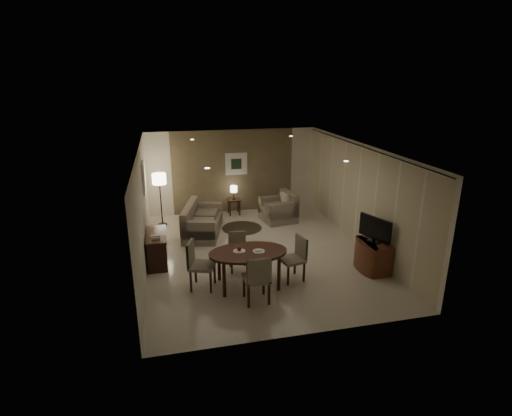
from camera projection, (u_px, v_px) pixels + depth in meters
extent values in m
cube|color=beige|center=(258.00, 253.00, 10.24)|extent=(5.50, 7.00, 0.00)
cube|color=white|center=(258.00, 148.00, 9.39)|extent=(5.50, 7.00, 0.00)
cube|color=#77684A|center=(233.00, 171.00, 13.05)|extent=(5.50, 0.00, 2.70)
cube|color=white|center=(142.00, 211.00, 9.22)|extent=(0.00, 7.00, 2.70)
cube|color=white|center=(360.00, 196.00, 10.41)|extent=(0.00, 7.00, 2.70)
cube|color=#77684A|center=(233.00, 171.00, 13.04)|extent=(3.96, 0.03, 2.70)
cylinder|color=black|center=(362.00, 146.00, 9.99)|extent=(0.03, 6.80, 0.03)
cube|color=silver|center=(236.00, 164.00, 12.96)|extent=(0.72, 0.03, 0.72)
cube|color=black|center=(236.00, 164.00, 12.94)|extent=(0.34, 0.01, 0.34)
cube|color=silver|center=(144.00, 178.00, 10.18)|extent=(0.03, 0.60, 0.80)
cube|color=gray|center=(144.00, 178.00, 10.18)|extent=(0.01, 0.46, 0.64)
cylinder|color=white|center=(207.00, 168.00, 7.43)|extent=(0.10, 0.10, 0.01)
cylinder|color=white|center=(346.00, 161.00, 8.03)|extent=(0.10, 0.10, 0.01)
cylinder|color=white|center=(192.00, 140.00, 10.76)|extent=(0.10, 0.10, 0.01)
cylinder|color=white|center=(291.00, 136.00, 11.36)|extent=(0.10, 0.10, 0.01)
cylinder|color=white|center=(239.00, 251.00, 8.44)|extent=(0.26, 0.26, 0.02)
cylinder|color=white|center=(259.00, 251.00, 8.43)|extent=(0.26, 0.26, 0.02)
sphere|color=maroon|center=(239.00, 249.00, 8.42)|extent=(0.09, 0.09, 0.09)
cube|color=white|center=(259.00, 250.00, 8.42)|extent=(0.12, 0.08, 0.03)
cylinder|color=#393220|center=(242.00, 228.00, 11.90)|extent=(1.18, 1.18, 0.01)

